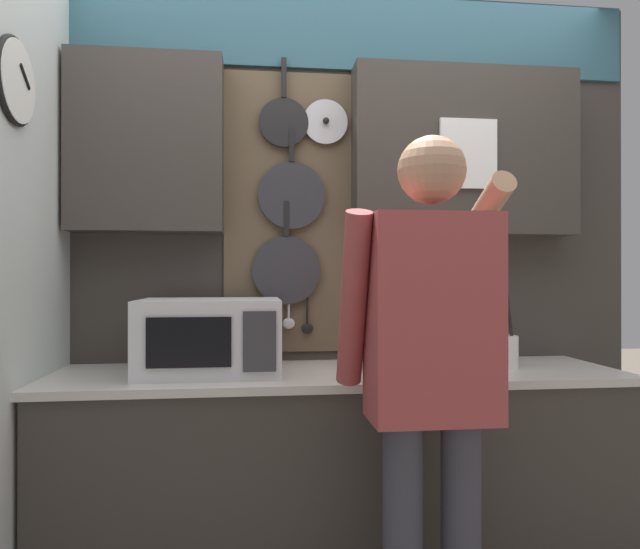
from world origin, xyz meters
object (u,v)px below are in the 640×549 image
object	(u,v)px
knife_block	(382,346)
utensil_crock	(504,349)
microwave	(210,336)
person	(431,361)

from	to	relation	value
knife_block	utensil_crock	distance (m)	0.50
utensil_crock	knife_block	bearing A→B (deg)	-179.89
microwave	person	distance (m)	0.86
microwave	person	size ratio (longest dim) A/B	0.31
microwave	utensil_crock	xyz separation A→B (m)	(1.16, 0.00, -0.07)
microwave	knife_block	bearing A→B (deg)	0.05
microwave	utensil_crock	bearing A→B (deg)	0.07
knife_block	person	distance (m)	0.52
knife_block	utensil_crock	world-z (taller)	utensil_crock
microwave	knife_block	distance (m)	0.66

